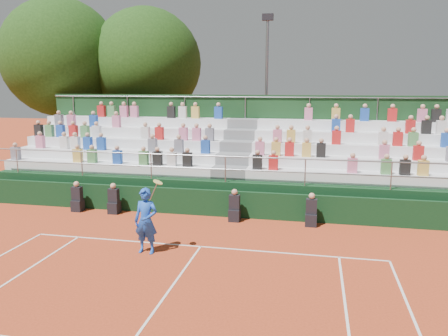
% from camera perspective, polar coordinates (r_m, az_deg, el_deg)
% --- Properties ---
extents(ground, '(90.00, 90.00, 0.00)m').
position_cam_1_polar(ground, '(13.58, -3.07, -10.23)').
color(ground, '#B6401E').
rests_on(ground, ground).
extents(courtside_wall, '(20.00, 0.15, 1.00)m').
position_cam_1_polar(courtside_wall, '(16.38, -0.22, -4.66)').
color(courtside_wall, black).
rests_on(courtside_wall, ground).
extents(line_officials, '(9.38, 0.40, 1.19)m').
position_cam_1_polar(line_officials, '(16.35, -5.76, -4.84)').
color(line_officials, black).
rests_on(line_officials, ground).
extents(grandstand, '(20.00, 5.20, 4.40)m').
position_cam_1_polar(grandstand, '(19.34, 1.78, -0.49)').
color(grandstand, black).
rests_on(grandstand, ground).
extents(tennis_player, '(0.90, 0.50, 2.22)m').
position_cam_1_polar(tennis_player, '(13.00, -10.14, -6.81)').
color(tennis_player, blue).
rests_on(tennis_player, ground).
extents(tree_west, '(6.75, 6.75, 9.76)m').
position_cam_1_polar(tree_west, '(27.63, -20.51, 13.28)').
color(tree_west, '#3C2816').
rests_on(tree_west, ground).
extents(tree_east, '(6.39, 6.39, 9.30)m').
position_cam_1_polar(tree_east, '(26.70, -10.09, 13.28)').
color(tree_east, '#3C2816').
rests_on(tree_east, ground).
extents(floodlight_mast, '(0.60, 0.25, 8.62)m').
position_cam_1_polar(floodlight_mast, '(24.63, 5.58, 11.05)').
color(floodlight_mast, gray).
rests_on(floodlight_mast, ground).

